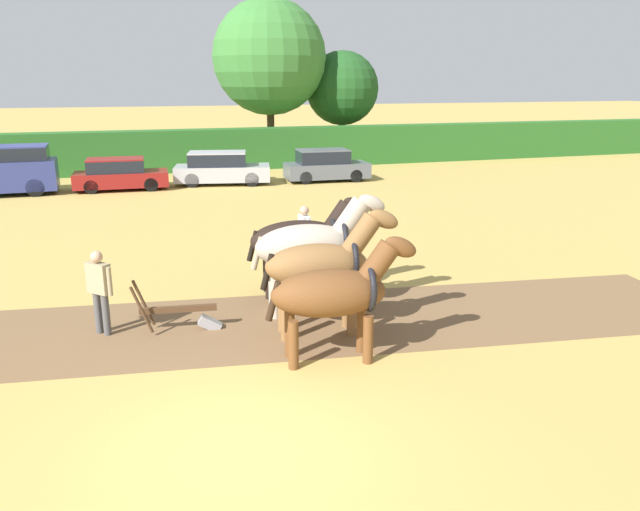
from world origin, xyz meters
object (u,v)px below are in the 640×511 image
farmer_at_plow (99,286)px  draft_horse_lead_right (323,265)px  draft_horse_trail_right (303,239)px  farmer_beside_team (304,234)px  draft_horse_lead_left (335,292)px  draft_horse_trail_left (312,246)px  tree_center_left (269,57)px  tree_center (342,88)px  parked_car_center_left (221,169)px  parked_car_left (120,175)px  plow (186,315)px  parked_car_center (326,166)px

farmer_at_plow → draft_horse_lead_right: bearing=-59.8°
draft_horse_trail_right → farmer_beside_team: (0.49, 1.58, -0.27)m
draft_horse_lead_left → draft_horse_trail_left: bearing=89.9°
tree_center_left → draft_horse_lead_left: (-5.49, -27.62, -4.83)m
draft_horse_lead_right → farmer_beside_team: draft_horse_lead_right is taller
tree_center → draft_horse_lead_left: bearing=-110.0°
parked_car_center_left → farmer_at_plow: bearing=-94.5°
farmer_at_plow → draft_horse_trail_left: bearing=-43.3°
farmer_beside_team → tree_center_left: bearing=78.5°
draft_horse_lead_right → farmer_at_plow: 4.30m
draft_horse_trail_right → farmer_at_plow: bearing=-157.6°
draft_horse_trail_left → parked_car_left: 17.81m
tree_center_left → draft_horse_trail_left: (-5.16, -25.21, -4.63)m
farmer_beside_team → farmer_at_plow: bearing=-150.9°
farmer_at_plow → parked_car_center_left: size_ratio=0.35×
draft_horse_lead_right → farmer_at_plow: draft_horse_lead_right is taller
draft_horse_lead_right → plow: 2.91m
draft_horse_lead_right → parked_car_center: size_ratio=0.66×
plow → farmer_at_plow: bearing=176.7°
tree_center_left → farmer_at_plow: 27.34m
tree_center_left → tree_center: tree_center_left is taller
draft_horse_trail_left → parked_car_center: draft_horse_trail_left is taller
draft_horse_lead_left → farmer_beside_team: bearing=87.1°
plow → parked_car_center_left: parked_car_center_left is taller
parked_car_center → draft_horse_trail_right: bearing=-106.8°
draft_horse_trail_left → draft_horse_trail_right: size_ratio=1.01×
draft_horse_lead_left → draft_horse_trail_left: draft_horse_trail_left is taller
draft_horse_lead_right → tree_center: bearing=77.3°
draft_horse_trail_right → draft_horse_trail_left: bearing=-89.6°
tree_center_left → draft_horse_trail_left: size_ratio=3.26×
plow → farmer_at_plow: (-1.55, 0.30, 0.65)m
draft_horse_trail_right → farmer_beside_team: draft_horse_trail_right is taller
draft_horse_lead_left → farmer_beside_team: draft_horse_lead_left is taller
draft_horse_trail_right → parked_car_center: size_ratio=0.69×
tree_center_left → draft_horse_lead_right: size_ratio=3.46×
tree_center → plow: (-12.45, -25.60, -3.98)m
farmer_beside_team → draft_horse_trail_left: bearing=-103.1°
draft_horse_lead_left → parked_car_center_left: draft_horse_lead_left is taller
tree_center → parked_car_left: size_ratio=1.58×
draft_horse_lead_left → farmer_beside_team: size_ratio=1.56×
parked_car_center_left → parked_car_left: bearing=-165.8°
parked_car_left → tree_center: bearing=33.0°
parked_car_center_left → parked_car_center: (5.04, -0.56, -0.00)m
parked_car_left → parked_car_center: size_ratio=1.00×
plow → parked_car_center: 19.32m
draft_horse_lead_left → parked_car_center: draft_horse_lead_left is taller
draft_horse_trail_left → parked_car_left: size_ratio=0.69×
tree_center → parked_car_center_left: tree_center is taller
tree_center → draft_horse_lead_right: tree_center is taller
draft_horse_lead_left → farmer_beside_team: (0.98, 5.20, -0.24)m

